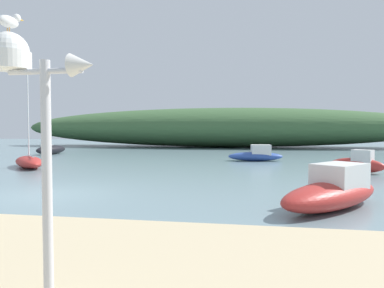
{
  "coord_description": "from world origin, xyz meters",
  "views": [
    {
      "loc": [
        6.84,
        -11.1,
        2.25
      ],
      "look_at": [
        3.62,
        7.58,
        1.43
      ],
      "focal_mm": 33.38,
      "sensor_mm": 36.0,
      "label": 1
    }
  ],
  "objects_px": {
    "seagull_on_radar": "(10,21)",
    "motorboat_near_shore": "(358,163)",
    "motorboat_outer_mooring": "(257,155)",
    "sailboat_inner_mooring": "(29,162)",
    "motorboat_far_left": "(333,191)",
    "mast_structure": "(23,79)",
    "sailboat_mid_channel": "(51,150)"
  },
  "relations": [
    {
      "from": "sailboat_mid_channel",
      "to": "motorboat_near_shore",
      "type": "height_order",
      "value": "sailboat_mid_channel"
    },
    {
      "from": "motorboat_near_shore",
      "to": "sailboat_inner_mooring",
      "type": "bearing_deg",
      "value": -177.67
    },
    {
      "from": "mast_structure",
      "to": "motorboat_far_left",
      "type": "xyz_separation_m",
      "value": [
        4.97,
        6.6,
        -2.36
      ]
    },
    {
      "from": "seagull_on_radar",
      "to": "motorboat_outer_mooring",
      "type": "height_order",
      "value": "seagull_on_radar"
    },
    {
      "from": "motorboat_far_left",
      "to": "sailboat_inner_mooring",
      "type": "xyz_separation_m",
      "value": [
        -14.99,
        8.09,
        -0.14
      ]
    },
    {
      "from": "seagull_on_radar",
      "to": "mast_structure",
      "type": "bearing_deg",
      "value": -5.34
    },
    {
      "from": "motorboat_far_left",
      "to": "sailboat_mid_channel",
      "type": "bearing_deg",
      "value": 137.36
    },
    {
      "from": "sailboat_mid_channel",
      "to": "motorboat_near_shore",
      "type": "relative_size",
      "value": 1.74
    },
    {
      "from": "mast_structure",
      "to": "seagull_on_radar",
      "type": "xyz_separation_m",
      "value": [
        -0.18,
        0.02,
        0.71
      ]
    },
    {
      "from": "seagull_on_radar",
      "to": "sailboat_inner_mooring",
      "type": "relative_size",
      "value": 0.07
    },
    {
      "from": "mast_structure",
      "to": "motorboat_outer_mooring",
      "type": "relative_size",
      "value": 0.83
    },
    {
      "from": "motorboat_near_shore",
      "to": "sailboat_inner_mooring",
      "type": "height_order",
      "value": "sailboat_inner_mooring"
    },
    {
      "from": "sailboat_mid_channel",
      "to": "motorboat_outer_mooring",
      "type": "relative_size",
      "value": 1.21
    },
    {
      "from": "motorboat_far_left",
      "to": "sailboat_inner_mooring",
      "type": "bearing_deg",
      "value": 151.65
    },
    {
      "from": "motorboat_outer_mooring",
      "to": "motorboat_near_shore",
      "type": "xyz_separation_m",
      "value": [
        5.04,
        -5.83,
        0.04
      ]
    },
    {
      "from": "seagull_on_radar",
      "to": "motorboat_near_shore",
      "type": "bearing_deg",
      "value": 61.97
    },
    {
      "from": "motorboat_far_left",
      "to": "mast_structure",
      "type": "bearing_deg",
      "value": -126.98
    },
    {
      "from": "seagull_on_radar",
      "to": "motorboat_near_shore",
      "type": "relative_size",
      "value": 0.13
    },
    {
      "from": "motorboat_outer_mooring",
      "to": "motorboat_near_shore",
      "type": "distance_m",
      "value": 7.71
    },
    {
      "from": "motorboat_far_left",
      "to": "motorboat_outer_mooring",
      "type": "xyz_separation_m",
      "value": [
        -1.99,
        14.65,
        -0.07
      ]
    },
    {
      "from": "motorboat_outer_mooring",
      "to": "sailboat_inner_mooring",
      "type": "height_order",
      "value": "sailboat_inner_mooring"
    },
    {
      "from": "motorboat_far_left",
      "to": "motorboat_near_shore",
      "type": "relative_size",
      "value": 1.57
    },
    {
      "from": "sailboat_inner_mooring",
      "to": "seagull_on_radar",
      "type": "bearing_deg",
      "value": -56.15
    },
    {
      "from": "motorboat_near_shore",
      "to": "sailboat_inner_mooring",
      "type": "distance_m",
      "value": 18.05
    },
    {
      "from": "sailboat_inner_mooring",
      "to": "motorboat_outer_mooring",
      "type": "bearing_deg",
      "value": 26.8
    },
    {
      "from": "mast_structure",
      "to": "motorboat_near_shore",
      "type": "height_order",
      "value": "mast_structure"
    },
    {
      "from": "sailboat_mid_channel",
      "to": "motorboat_outer_mooring",
      "type": "xyz_separation_m",
      "value": [
        17.74,
        -3.53,
        0.02
      ]
    },
    {
      "from": "seagull_on_radar",
      "to": "motorboat_outer_mooring",
      "type": "relative_size",
      "value": 0.09
    },
    {
      "from": "motorboat_far_left",
      "to": "motorboat_outer_mooring",
      "type": "height_order",
      "value": "motorboat_far_left"
    },
    {
      "from": "mast_structure",
      "to": "sailboat_mid_channel",
      "type": "xyz_separation_m",
      "value": [
        -14.77,
        24.77,
        -2.44
      ]
    },
    {
      "from": "mast_structure",
      "to": "motorboat_near_shore",
      "type": "distance_m",
      "value": 17.54
    },
    {
      "from": "seagull_on_radar",
      "to": "motorboat_far_left",
      "type": "distance_m",
      "value": 8.9
    }
  ]
}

